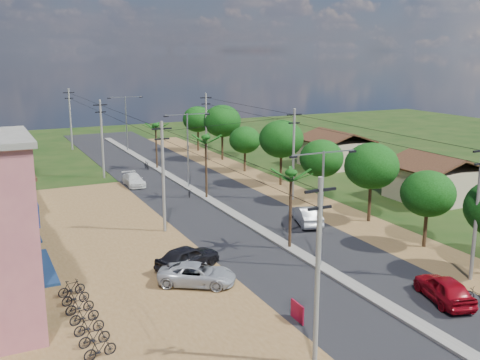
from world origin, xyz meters
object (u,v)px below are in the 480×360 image
object	(u,v)px
car_parked_dark	(188,258)
car_red_near	(444,289)
roadside_sign	(297,312)
car_parked_silver	(197,275)
parked_scooter_row	(84,315)
moto_rider_east	(478,296)
car_white_far	(134,180)
car_silver_mid	(307,216)

from	to	relation	value
car_parked_dark	car_red_near	bearing A→B (deg)	-153.77
roadside_sign	car_parked_dark	bearing A→B (deg)	107.11
car_parked_silver	parked_scooter_row	xyz separation A→B (m)	(-7.36, -2.10, -0.17)
moto_rider_east	roadside_sign	xyz separation A→B (m)	(-10.70, 2.63, 0.14)
car_red_near	moto_rider_east	bearing A→B (deg)	165.78
car_red_near	car_parked_dark	xyz separation A→B (m)	(-11.64, 11.32, 0.01)
car_red_near	car_white_far	world-z (taller)	car_red_near
car_white_far	moto_rider_east	distance (m)	38.55
car_parked_silver	car_parked_dark	size ratio (longest dim) A/B	1.04
roadside_sign	parked_scooter_row	bearing A→B (deg)	157.07
car_parked_silver	moto_rider_east	bearing A→B (deg)	-91.54
car_white_far	parked_scooter_row	world-z (taller)	car_white_far
car_silver_mid	car_parked_silver	world-z (taller)	car_silver_mid
roadside_sign	car_parked_silver	bearing A→B (deg)	115.80
car_white_far	car_silver_mid	bearing A→B (deg)	-64.56
car_white_far	car_red_near	bearing A→B (deg)	-76.55
car_parked_dark	parked_scooter_row	bearing A→B (deg)	102.59
moto_rider_east	car_silver_mid	bearing A→B (deg)	-99.14
car_white_far	roadside_sign	xyz separation A→B (m)	(-0.50, -34.55, -0.10)
car_white_far	parked_scooter_row	bearing A→B (deg)	-109.91
car_white_far	car_parked_dark	xyz separation A→B (m)	(-3.17, -24.88, 0.16)
car_silver_mid	roadside_sign	size ratio (longest dim) A/B	3.66
car_red_near	roadside_sign	bearing A→B (deg)	4.84
car_parked_dark	car_silver_mid	bearing A→B (deg)	-88.40
car_white_far	moto_rider_east	xyz separation A→B (m)	(10.20, -37.18, -0.24)
moto_rider_east	car_red_near	bearing A→B (deg)	-41.30
parked_scooter_row	moto_rider_east	bearing A→B (deg)	-19.32
car_red_near	parked_scooter_row	world-z (taller)	car_red_near
roadside_sign	moto_rider_east	bearing A→B (deg)	-12.13
car_red_near	car_silver_mid	bearing A→B (deg)	-78.00
car_white_far	car_parked_dark	world-z (taller)	car_parked_dark
car_red_near	car_white_far	distance (m)	37.18
car_silver_mid	car_white_far	size ratio (longest dim) A/B	1.08
moto_rider_east	parked_scooter_row	distance (m)	22.40
moto_rider_east	roadside_sign	bearing A→B (deg)	-25.60
car_silver_mid	car_parked_dark	distance (m)	13.48
car_parked_silver	moto_rider_east	world-z (taller)	car_parked_silver
car_red_near	roadside_sign	distance (m)	9.13
moto_rider_east	parked_scooter_row	world-z (taller)	parked_scooter_row
car_red_near	car_parked_silver	world-z (taller)	car_red_near
roadside_sign	car_silver_mid	bearing A→B (deg)	57.42
car_parked_silver	moto_rider_east	distance (m)	16.75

